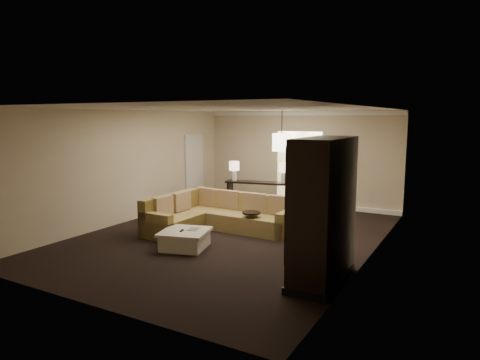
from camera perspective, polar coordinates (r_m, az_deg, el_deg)
The scene contains 19 objects.
ground at distance 9.57m, azimuth -1.18°, elevation -7.51°, with size 8.00×8.00×0.00m, color black.
wall_back at distance 12.87m, azimuth 7.87°, elevation 2.86°, with size 6.00×0.04×2.80m, color beige.
wall_front at distance 6.23m, azimuth -20.26°, elevation -3.44°, with size 6.00×0.04×2.80m, color beige.
wall_left at distance 11.11m, azimuth -14.68°, elevation 1.80°, with size 0.04×8.00×2.80m, color beige.
wall_right at distance 8.20m, azimuth 17.17°, elevation -0.56°, with size 0.04×8.00×2.80m, color beige.
ceiling at distance 9.21m, azimuth -1.24°, elevation 9.50°, with size 6.00×8.00×0.02m, color white.
crown_molding at distance 12.77m, azimuth 7.91°, elevation 8.80°, with size 6.00×0.10×0.12m, color white.
baseboard at distance 13.02m, azimuth 7.67°, elevation -3.03°, with size 6.00×0.10×0.12m, color white.
side_door at distance 13.27m, azimuth -6.13°, elevation 1.54°, with size 0.05×0.90×2.10m, color silver.
foyer at distance 14.14m, azimuth 9.86°, elevation 2.90°, with size 1.44×2.02×2.80m.
sectional_sofa at distance 10.03m, azimuth -3.20°, elevation -4.77°, with size 2.90×2.30×0.85m.
coffee_table at distance 8.76m, azimuth -7.35°, elevation -7.81°, with size 1.12×1.12×0.38m.
console_table at distance 12.57m, azimuth 2.47°, elevation -1.59°, with size 1.99×0.82×0.75m.
armoire at distance 6.87m, azimuth 10.93°, elevation -4.49°, with size 0.69×1.61×2.31m.
drink_table at distance 9.62m, azimuth 1.52°, elevation -5.13°, with size 0.42×0.42×0.52m.
table_lamp_left at distance 12.69m, azimuth -0.77°, elevation 1.64°, with size 0.30×0.30×0.57m.
table_lamp_right at distance 12.29m, azimuth 5.86°, elevation 1.38°, with size 0.30×0.30×0.57m.
pendant_light at distance 11.63m, azimuth 5.57°, elevation 5.05°, with size 0.38×0.38×1.09m.
person at distance 13.14m, azimuth 10.29°, elevation 0.87°, with size 0.68×0.45×1.87m, color beige.
Camera 1 is at (4.68, -7.93, 2.62)m, focal length 32.00 mm.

